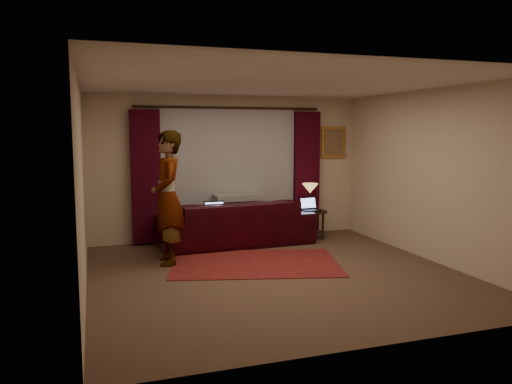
# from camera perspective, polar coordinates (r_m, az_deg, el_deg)

# --- Properties ---
(floor) EXTENTS (5.00, 5.00, 0.01)m
(floor) POSITION_cam_1_polar(r_m,az_deg,el_deg) (7.02, 2.33, -9.35)
(floor) COLOR brown
(floor) RESTS_ON ground
(ceiling) EXTENTS (5.00, 5.00, 0.02)m
(ceiling) POSITION_cam_1_polar(r_m,az_deg,el_deg) (6.76, 2.44, 12.35)
(ceiling) COLOR silver
(ceiling) RESTS_ON ground
(wall_back) EXTENTS (5.00, 0.02, 2.60)m
(wall_back) POSITION_cam_1_polar(r_m,az_deg,el_deg) (9.14, -3.15, 2.78)
(wall_back) COLOR beige
(wall_back) RESTS_ON ground
(wall_front) EXTENTS (5.00, 0.02, 2.60)m
(wall_front) POSITION_cam_1_polar(r_m,az_deg,el_deg) (4.53, 13.60, -1.67)
(wall_front) COLOR beige
(wall_front) RESTS_ON ground
(wall_left) EXTENTS (0.02, 5.00, 2.60)m
(wall_left) POSITION_cam_1_polar(r_m,az_deg,el_deg) (6.34, -19.29, 0.55)
(wall_left) COLOR beige
(wall_left) RESTS_ON ground
(wall_right) EXTENTS (0.02, 5.00, 2.60)m
(wall_right) POSITION_cam_1_polar(r_m,az_deg,el_deg) (7.99, 19.41, 1.80)
(wall_right) COLOR beige
(wall_right) RESTS_ON ground
(sheer_curtain) EXTENTS (2.50, 0.05, 1.80)m
(sheer_curtain) POSITION_cam_1_polar(r_m,az_deg,el_deg) (9.07, -3.06, 4.02)
(sheer_curtain) COLOR #9E9EA5
(sheer_curtain) RESTS_ON wall_back
(drape_left) EXTENTS (0.50, 0.14, 2.30)m
(drape_left) POSITION_cam_1_polar(r_m,az_deg,el_deg) (8.77, -12.47, 1.67)
(drape_left) COLOR #330411
(drape_left) RESTS_ON floor
(drape_right) EXTENTS (0.50, 0.14, 2.30)m
(drape_right) POSITION_cam_1_polar(r_m,az_deg,el_deg) (9.55, 5.75, 2.21)
(drape_right) COLOR #330411
(drape_right) RESTS_ON floor
(curtain_rod) EXTENTS (0.04, 0.04, 3.40)m
(curtain_rod) POSITION_cam_1_polar(r_m,az_deg,el_deg) (9.02, -3.02, 9.59)
(curtain_rod) COLOR black
(curtain_rod) RESTS_ON wall_back
(picture_frame) EXTENTS (0.50, 0.04, 0.60)m
(picture_frame) POSITION_cam_1_polar(r_m,az_deg,el_deg) (9.85, 8.81, 5.63)
(picture_frame) COLOR gold
(picture_frame) RESTS_ON wall_back
(sofa) EXTENTS (2.72, 1.29, 1.07)m
(sofa) POSITION_cam_1_polar(r_m,az_deg,el_deg) (8.68, -2.36, -2.51)
(sofa) COLOR black
(sofa) RESTS_ON floor
(throw_blanket) EXTENTS (0.92, 0.41, 0.11)m
(throw_blanket) POSITION_cam_1_polar(r_m,az_deg,el_deg) (8.90, -1.96, 1.23)
(throw_blanket) COLOR gray
(throw_blanket) RESTS_ON sofa
(clothing_pile) EXTENTS (0.53, 0.42, 0.21)m
(clothing_pile) POSITION_cam_1_polar(r_m,az_deg,el_deg) (8.86, 3.25, -1.65)
(clothing_pile) COLOR #784357
(clothing_pile) RESTS_ON sofa
(laptop_sofa) EXTENTS (0.38, 0.40, 0.25)m
(laptop_sofa) POSITION_cam_1_polar(r_m,az_deg,el_deg) (8.31, -4.64, -2.07)
(laptop_sofa) COLOR black
(laptop_sofa) RESTS_ON sofa
(area_rug) EXTENTS (2.79, 2.21, 0.01)m
(area_rug) POSITION_cam_1_polar(r_m,az_deg,el_deg) (7.52, -0.08, -8.12)
(area_rug) COLOR maroon
(area_rug) RESTS_ON floor
(end_table) EXTENTS (0.50, 0.50, 0.54)m
(end_table) POSITION_cam_1_polar(r_m,az_deg,el_deg) (9.25, 6.13, -3.64)
(end_table) COLOR black
(end_table) RESTS_ON floor
(tiffany_lamp) EXTENTS (0.34, 0.34, 0.47)m
(tiffany_lamp) POSITION_cam_1_polar(r_m,az_deg,el_deg) (9.23, 6.19, -0.49)
(tiffany_lamp) COLOR olive
(tiffany_lamp) RESTS_ON end_table
(laptop_table) EXTENTS (0.35, 0.38, 0.24)m
(laptop_table) POSITION_cam_1_polar(r_m,az_deg,el_deg) (9.06, 6.32, -1.39)
(laptop_table) COLOR black
(laptop_table) RESTS_ON end_table
(person) EXTENTS (0.60, 0.60, 1.98)m
(person) POSITION_cam_1_polar(r_m,az_deg,el_deg) (7.46, -10.06, -0.65)
(person) COLOR gray
(person) RESTS_ON floor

